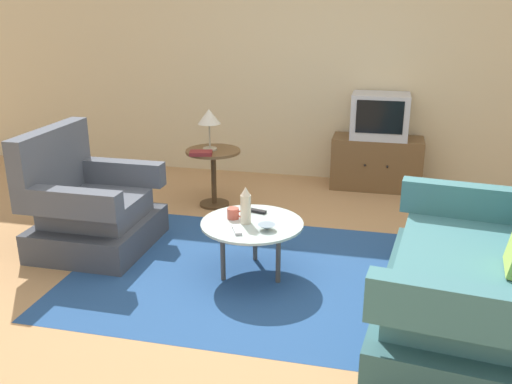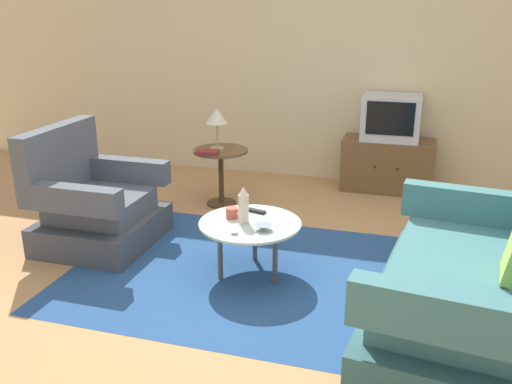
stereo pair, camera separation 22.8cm
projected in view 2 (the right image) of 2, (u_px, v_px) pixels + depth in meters
ground_plane at (269, 274)px, 4.06m from camera, size 16.00×16.00×0.00m
back_wall at (332, 56)px, 5.91m from camera, size 9.00×0.12×2.70m
area_rug at (250, 273)px, 4.07m from camera, size 2.63×1.98×0.00m
armchair at (94, 206)px, 4.51m from camera, size 0.84×0.93×0.97m
couch at (472, 291)px, 3.24m from camera, size 1.19×1.84×0.86m
coffee_table at (250, 227)px, 3.95m from camera, size 0.74×0.74×0.41m
side_table at (221, 165)px, 5.33m from camera, size 0.53×0.53×0.56m
tv_stand at (387, 165)px, 5.80m from camera, size 0.94×0.44×0.55m
television at (391, 117)px, 5.64m from camera, size 0.58×0.44×0.46m
table_lamp at (217, 118)px, 5.18m from camera, size 0.22×0.22×0.39m
vase at (244, 206)px, 3.88m from camera, size 0.08×0.08×0.27m
mug at (232, 213)px, 4.00m from camera, size 0.13×0.09×0.08m
bowl at (263, 227)px, 3.80m from camera, size 0.12×0.12×0.04m
tv_remote_dark at (255, 211)px, 4.13m from camera, size 0.18×0.08×0.02m
tv_remote_silver at (233, 230)px, 3.78m from camera, size 0.11×0.16×0.02m
book at (208, 152)px, 5.10m from camera, size 0.23×0.18×0.04m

